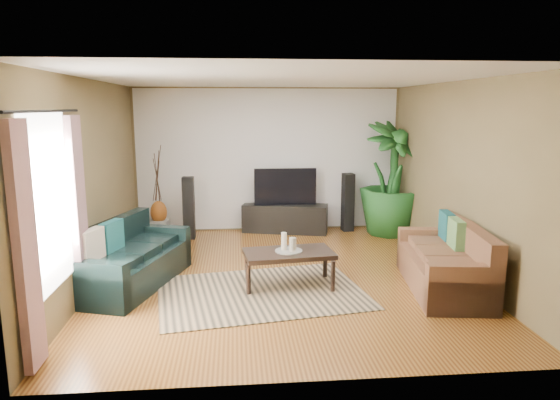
{
  "coord_description": "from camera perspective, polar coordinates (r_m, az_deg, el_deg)",
  "views": [
    {
      "loc": [
        -0.62,
        -6.66,
        2.34
      ],
      "look_at": [
        0.0,
        0.2,
        1.05
      ],
      "focal_mm": 32.0,
      "sensor_mm": 36.0,
      "label": 1
    }
  ],
  "objects": [
    {
      "name": "pedestal",
      "position": [
        9.33,
        -13.61,
        -3.21
      ],
      "size": [
        0.37,
        0.37,
        0.32
      ],
      "primitive_type": "cube",
      "rotation": [
        0.0,
        0.0,
        -0.16
      ],
      "color": "gray",
      "rests_on": "floor"
    },
    {
      "name": "coffee_table",
      "position": [
        6.65,
        1.0,
        -7.85
      ],
      "size": [
        1.22,
        0.76,
        0.47
      ],
      "primitive_type": "cube",
      "rotation": [
        0.0,
        0.0,
        0.12
      ],
      "color": "black",
      "rests_on": "floor"
    },
    {
      "name": "window_pane",
      "position": [
        5.48,
        -24.92,
        -0.29
      ],
      "size": [
        0.0,
        1.8,
        1.8
      ],
      "primitive_type": "plane",
      "rotation": [
        1.57,
        0.0,
        1.57
      ],
      "color": "white",
      "rests_on": "ground"
    },
    {
      "name": "plant_pot",
      "position": [
        9.57,
        12.45,
        -2.88
      ],
      "size": [
        0.38,
        0.38,
        0.3
      ],
      "primitive_type": "cylinder",
      "color": "black",
      "rests_on": "floor"
    },
    {
      "name": "area_rug",
      "position": [
        6.48,
        -2.14,
        -10.51
      ],
      "size": [
        2.83,
        2.21,
        0.01
      ],
      "primitive_type": "cube",
      "rotation": [
        0.0,
        0.0,
        0.16
      ],
      "color": "#9F865D",
      "rests_on": "floor"
    },
    {
      "name": "ceiling",
      "position": [
        6.7,
        0.16,
        13.68
      ],
      "size": [
        5.5,
        5.5,
        0.0
      ],
      "primitive_type": "plane",
      "rotation": [
        3.14,
        0.0,
        0.0
      ],
      "color": "white",
      "rests_on": "ground"
    },
    {
      "name": "wall_front",
      "position": [
        4.09,
        3.74,
        -3.46
      ],
      "size": [
        5.0,
        0.0,
        5.0
      ],
      "primitive_type": "plane",
      "rotation": [
        -1.57,
        0.0,
        0.0
      ],
      "color": "brown",
      "rests_on": "ground"
    },
    {
      "name": "candle_mid",
      "position": [
        6.51,
        1.39,
        -5.09
      ],
      "size": [
        0.07,
        0.07,
        0.18
      ],
      "primitive_type": "cylinder",
      "color": "beige",
      "rests_on": "candle_tray"
    },
    {
      "name": "backwall_panel",
      "position": [
        9.48,
        -1.39,
        4.61
      ],
      "size": [
        4.9,
        0.0,
        4.9
      ],
      "primitive_type": "plane",
      "rotation": [
        1.57,
        0.0,
        0.0
      ],
      "color": "white",
      "rests_on": "ground"
    },
    {
      "name": "candle_short",
      "position": [
        6.62,
        1.55,
        -4.98
      ],
      "size": [
        0.07,
        0.07,
        0.15
      ],
      "primitive_type": "cylinder",
      "color": "beige",
      "rests_on": "candle_tray"
    },
    {
      "name": "vase",
      "position": [
        9.26,
        -13.69,
        -1.36
      ],
      "size": [
        0.29,
        0.29,
        0.41
      ],
      "primitive_type": "ellipsoid",
      "color": "brown",
      "rests_on": "pedestal"
    },
    {
      "name": "curtain_rod",
      "position": [
        5.38,
        -25.16,
        9.17
      ],
      "size": [
        0.03,
        1.9,
        0.03
      ],
      "primitive_type": "cylinder",
      "rotation": [
        1.57,
        0.0,
        0.0
      ],
      "color": "black",
      "rests_on": "ground"
    },
    {
      "name": "wall_right",
      "position": [
        7.43,
        19.75,
        2.31
      ],
      "size": [
        0.0,
        5.5,
        5.5
      ],
      "primitive_type": "plane",
      "rotation": [
        1.57,
        0.0,
        -1.57
      ],
      "color": "brown",
      "rests_on": "ground"
    },
    {
      "name": "side_table",
      "position": [
        7.92,
        -16.91,
        -5.29
      ],
      "size": [
        0.56,
        0.56,
        0.47
      ],
      "primitive_type": "cube",
      "rotation": [
        0.0,
        0.0,
        0.31
      ],
      "color": "brown",
      "rests_on": "floor"
    },
    {
      "name": "television",
      "position": [
        9.33,
        0.6,
        1.55
      ],
      "size": [
        1.16,
        0.06,
        0.69
      ],
      "primitive_type": "cube",
      "color": "black",
      "rests_on": "tv_stand"
    },
    {
      "name": "floor",
      "position": [
        7.09,
        0.15,
        -8.67
      ],
      "size": [
        5.5,
        5.5,
        0.0
      ],
      "primitive_type": "plane",
      "color": "#915D25",
      "rests_on": "ground"
    },
    {
      "name": "tv_stand",
      "position": [
        9.44,
        0.59,
        -2.09
      ],
      "size": [
        1.65,
        0.84,
        0.53
      ],
      "primitive_type": "cube",
      "rotation": [
        0.0,
        0.0,
        -0.24
      ],
      "color": "black",
      "rests_on": "floor"
    },
    {
      "name": "potted_plant",
      "position": [
        9.41,
        12.66,
        2.42
      ],
      "size": [
        1.59,
        1.59,
        2.08
      ],
      "primitive_type": "imported",
      "rotation": [
        0.0,
        0.0,
        0.51
      ],
      "color": "#1A4E1C",
      "rests_on": "floor"
    },
    {
      "name": "sofa_left",
      "position": [
        6.91,
        -16.52,
        -5.95
      ],
      "size": [
        1.39,
        2.11,
        0.85
      ],
      "primitive_type": "cube",
      "rotation": [
        0.0,
        0.0,
        1.26
      ],
      "color": "black",
      "rests_on": "floor"
    },
    {
      "name": "candle_tray",
      "position": [
        6.57,
        1.0,
        -5.83
      ],
      "size": [
        0.36,
        0.36,
        0.02
      ],
      "primitive_type": "cylinder",
      "color": "gray",
      "rests_on": "coffee_table"
    },
    {
      "name": "candle_tall",
      "position": [
        6.56,
        0.45,
        -4.73
      ],
      "size": [
        0.07,
        0.07,
        0.23
      ],
      "primitive_type": "cylinder",
      "color": "#EEE0C9",
      "rests_on": "candle_tray"
    },
    {
      "name": "speaker_right",
      "position": [
        9.58,
        7.76,
        -0.25
      ],
      "size": [
        0.22,
        0.24,
        1.1
      ],
      "primitive_type": "cube",
      "rotation": [
        0.0,
        0.0,
        0.11
      ],
      "color": "black",
      "rests_on": "floor"
    },
    {
      "name": "wall_left",
      "position": [
        7.0,
        -20.7,
        1.77
      ],
      "size": [
        0.0,
        5.5,
        5.5
      ],
      "primitive_type": "plane",
      "rotation": [
        1.57,
        0.0,
        1.57
      ],
      "color": "brown",
      "rests_on": "ground"
    },
    {
      "name": "speaker_left",
      "position": [
        9.06,
        -10.39,
        -0.91
      ],
      "size": [
        0.2,
        0.23,
        1.12
      ],
      "primitive_type": "cube",
      "rotation": [
        0.0,
        0.0,
        -0.01
      ],
      "color": "black",
      "rests_on": "floor"
    },
    {
      "name": "sofa_right",
      "position": [
        6.83,
        18.2,
        -6.23
      ],
      "size": [
        1.09,
        1.96,
        0.85
      ],
      "primitive_type": "cube",
      "rotation": [
        0.0,
        0.0,
        -1.71
      ],
      "color": "brown",
      "rests_on": "floor"
    },
    {
      "name": "curtain_far",
      "position": [
        6.21,
        -22.01,
        -1.25
      ],
      "size": [
        0.08,
        0.35,
        2.2
      ],
      "primitive_type": "cube",
      "color": "gray",
      "rests_on": "ground"
    },
    {
      "name": "wall_back",
      "position": [
        9.49,
        -1.4,
        4.61
      ],
      "size": [
        5.0,
        0.0,
        5.0
      ],
      "primitive_type": "plane",
      "rotation": [
        1.57,
        0.0,
        0.0
      ],
      "color": "brown",
      "rests_on": "ground"
    },
    {
      "name": "curtain_near",
      "position": [
        4.83,
        -27.08,
        -4.88
      ],
      "size": [
        0.08,
        0.35,
        2.2
      ],
      "primitive_type": "cube",
      "color": "gray",
      "rests_on": "ground"
    }
  ]
}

